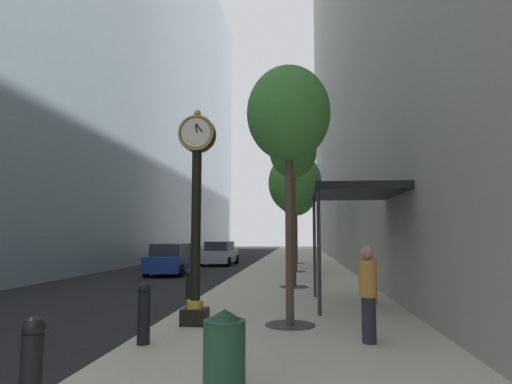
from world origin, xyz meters
name	(u,v)px	position (x,y,z in m)	size (l,w,h in m)	color
ground_plane	(251,267)	(0.00, 27.00, 0.00)	(110.00, 110.00, 0.00)	black
sidewalk_right	(297,264)	(3.00, 30.00, 0.07)	(6.01, 80.00, 0.14)	#BCB29E
building_block_left	(98,32)	(-12.67, 30.00, 18.32)	(9.00, 80.00, 36.64)	#93A8B7
street_clock	(196,204)	(0.89, 7.85, 2.81)	(0.84, 0.55, 4.85)	black
bollard_nearest	(32,367)	(0.38, 2.73, 0.72)	(0.24, 0.24, 1.10)	black
bollard_second	(144,312)	(0.38, 6.06, 0.72)	(0.24, 0.24, 1.10)	black
bollard_third	(190,289)	(0.38, 9.39, 0.72)	(0.24, 0.24, 1.10)	black
street_tree_near	(288,116)	(2.98, 7.99, 4.83)	(1.91, 1.91, 5.84)	#333335
street_tree_mid_near	(293,153)	(2.98, 15.08, 5.33)	(1.85, 1.85, 6.33)	#333335
street_tree_mid_far	(295,183)	(2.98, 22.18, 4.99)	(2.94, 2.94, 6.55)	#333335
street_tree_far	(296,192)	(2.98, 29.27, 5.17)	(2.93, 2.93, 6.74)	#333335
trash_bin	(224,352)	(2.28, 3.67, 0.68)	(0.53, 0.53, 1.05)	#234C33
pedestrian_walking	(368,291)	(4.46, 6.55, 1.07)	(0.44, 0.52, 1.76)	#23232D
storefront_awning	(354,194)	(4.77, 10.84, 3.28)	(2.40, 3.60, 3.30)	black
car_silver_near	(220,253)	(-2.48, 29.19, 0.81)	(2.19, 4.66, 1.67)	#B7BABF
car_black_mid	(222,251)	(-3.41, 35.16, 0.77)	(2.05, 4.32, 1.57)	black
car_blue_far	(172,259)	(-3.71, 21.39, 0.81)	(2.12, 4.68, 1.66)	navy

